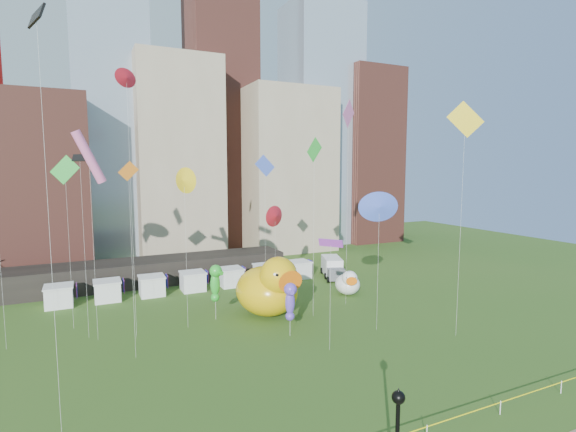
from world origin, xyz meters
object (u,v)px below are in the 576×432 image
big_duck (269,288)px  seahorse_purple (290,299)px  small_duck (348,283)px  box_truck (333,267)px  seahorse_green (215,280)px

big_duck → seahorse_purple: big_duck is taller
seahorse_purple → big_duck: bearing=100.5°
big_duck → small_duck: big_duck is taller
big_duck → small_duck: size_ratio=1.97×
big_duck → box_truck: big_duck is taller
small_duck → seahorse_green: bearing=-153.6°
big_duck → seahorse_purple: (-0.43, -6.02, 0.56)m
small_duck → box_truck: 8.86m
seahorse_green → box_truck: bearing=5.7°
seahorse_green → seahorse_purple: bearing=-76.5°
big_duck → seahorse_green: bearing=158.4°
small_duck → seahorse_purple: seahorse_purple is taller
seahorse_purple → seahorse_green: bearing=139.1°
seahorse_purple → box_truck: (14.93, 17.26, -2.17)m
seahorse_green → box_truck: size_ratio=0.84×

